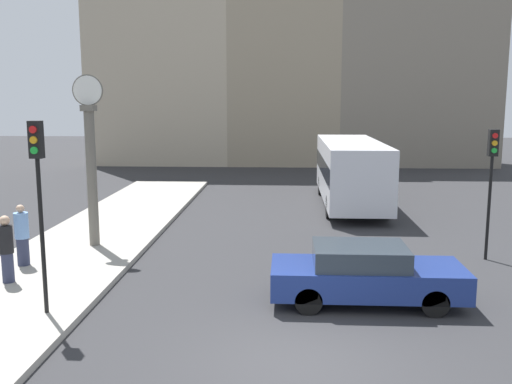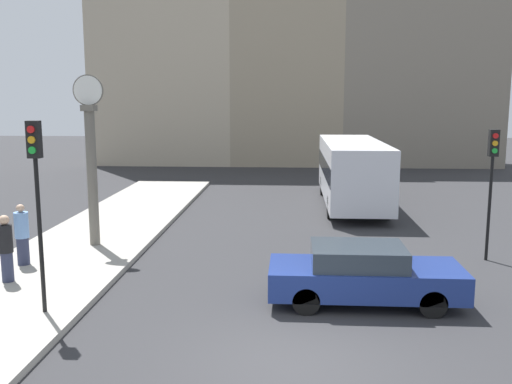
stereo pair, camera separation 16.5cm
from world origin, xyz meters
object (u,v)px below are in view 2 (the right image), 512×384
(bus_distant, at_px, (352,169))
(pedestrian_black_jacket, at_px, (6,248))
(traffic_light_far, at_px, (492,168))
(sedan_car, at_px, (363,274))
(street_clock, at_px, (91,161))
(pedestrian_blue_stripe, at_px, (22,235))
(traffic_light_near, at_px, (36,178))

(bus_distant, xyz_separation_m, pedestrian_black_jacket, (-9.65, -11.59, -0.60))
(traffic_light_far, bearing_deg, sedan_car, -136.73)
(traffic_light_far, height_order, street_clock, street_clock)
(sedan_car, xyz_separation_m, traffic_light_far, (4.02, 3.78, 2.03))
(pedestrian_blue_stripe, bearing_deg, pedestrian_black_jacket, -78.64)
(street_clock, bearing_deg, pedestrian_blue_stripe, -118.39)
(sedan_car, distance_m, traffic_light_near, 7.43)
(sedan_car, xyz_separation_m, pedestrian_black_jacket, (-8.69, 0.55, 0.32))
(bus_distant, height_order, pedestrian_black_jacket, bus_distant)
(street_clock, xyz_separation_m, pedestrian_black_jacket, (-0.92, -3.69, -1.75))
(traffic_light_near, distance_m, street_clock, 5.70)
(traffic_light_near, height_order, street_clock, street_clock)
(sedan_car, height_order, traffic_light_far, traffic_light_far)
(pedestrian_black_jacket, height_order, pedestrian_blue_stripe, pedestrian_black_jacket)
(traffic_light_near, relative_size, pedestrian_blue_stripe, 2.42)
(bus_distant, distance_m, street_clock, 11.83)
(traffic_light_far, bearing_deg, street_clock, 177.77)
(traffic_light_near, xyz_separation_m, street_clock, (-0.86, 5.63, -0.29))
(traffic_light_far, xyz_separation_m, pedestrian_blue_stripe, (-13.00, -1.79, -1.73))
(traffic_light_far, xyz_separation_m, pedestrian_black_jacket, (-12.71, -3.23, -1.71))
(bus_distant, distance_m, traffic_light_near, 15.71)
(sedan_car, distance_m, pedestrian_blue_stripe, 9.20)
(sedan_car, relative_size, pedestrian_black_jacket, 2.60)
(traffic_light_near, bearing_deg, sedan_car, 11.35)
(pedestrian_black_jacket, xyz_separation_m, pedestrian_blue_stripe, (-0.29, 1.45, -0.02))
(street_clock, relative_size, pedestrian_black_jacket, 3.09)
(pedestrian_black_jacket, bearing_deg, sedan_car, -3.63)
(street_clock, distance_m, pedestrian_black_jacket, 4.19)
(sedan_car, distance_m, pedestrian_black_jacket, 8.71)
(bus_distant, xyz_separation_m, street_clock, (-8.73, -7.90, 1.15))
(street_clock, bearing_deg, pedestrian_black_jacket, -104.04)
(traffic_light_near, bearing_deg, pedestrian_black_jacket, 132.67)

